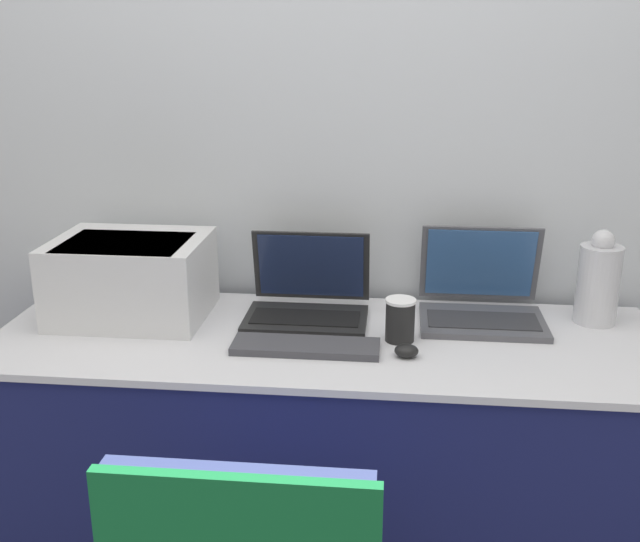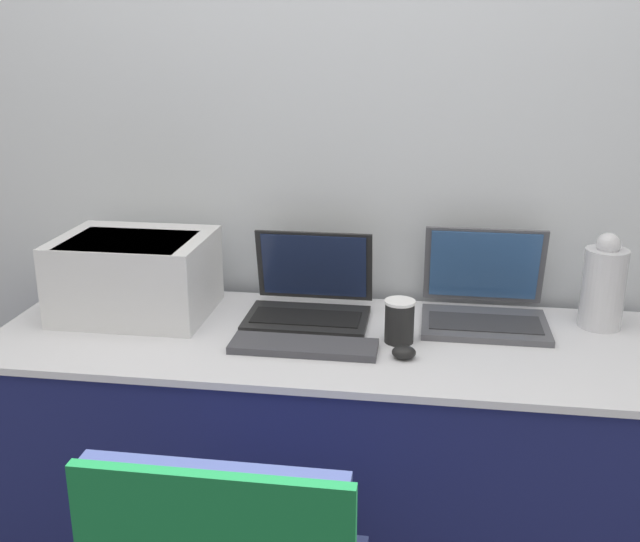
# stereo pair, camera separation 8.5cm
# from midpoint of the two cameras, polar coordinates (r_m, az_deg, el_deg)

# --- Properties ---
(wall_back) EXTENTS (8.00, 0.05, 2.60)m
(wall_back) POSITION_cam_midpoint_polar(r_m,az_deg,el_deg) (2.33, 0.40, 11.27)
(wall_back) COLOR silver
(wall_back) RESTS_ON ground_plane
(table) EXTENTS (1.86, 0.65, 0.76)m
(table) POSITION_cam_midpoint_polar(r_m,az_deg,el_deg) (2.26, -0.65, -13.84)
(table) COLOR #191E51
(table) RESTS_ON ground_plane
(printer) EXTENTS (0.44, 0.35, 0.24)m
(printer) POSITION_cam_midpoint_polar(r_m,az_deg,el_deg) (2.27, -15.24, -0.31)
(printer) COLOR silver
(printer) RESTS_ON table
(laptop_left) EXTENTS (0.35, 0.29, 0.24)m
(laptop_left) POSITION_cam_midpoint_polar(r_m,az_deg,el_deg) (2.22, -2.03, -2.16)
(laptop_left) COLOR black
(laptop_left) RESTS_ON table
(laptop_right) EXTENTS (0.36, 0.32, 0.26)m
(laptop_right) POSITION_cam_midpoint_polar(r_m,az_deg,el_deg) (2.24, 11.14, -2.17)
(laptop_right) COLOR #4C4C51
(laptop_right) RESTS_ON table
(external_keyboard) EXTENTS (0.39, 0.12, 0.02)m
(external_keyboard) POSITION_cam_midpoint_polar(r_m,az_deg,el_deg) (2.00, -2.31, -5.79)
(external_keyboard) COLOR #3D3D42
(external_keyboard) RESTS_ON table
(coffee_cup) EXTENTS (0.08, 0.08, 0.12)m
(coffee_cup) POSITION_cam_midpoint_polar(r_m,az_deg,el_deg) (2.05, 4.95, -3.74)
(coffee_cup) COLOR black
(coffee_cup) RESTS_ON table
(mouse) EXTENTS (0.06, 0.05, 0.03)m
(mouse) POSITION_cam_midpoint_polar(r_m,az_deg,el_deg) (1.96, 5.37, -6.09)
(mouse) COLOR black
(mouse) RESTS_ON table
(metal_pitcher) EXTENTS (0.12, 0.12, 0.28)m
(metal_pitcher) POSITION_cam_midpoint_polar(r_m,az_deg,el_deg) (2.28, 19.45, -0.74)
(metal_pitcher) COLOR silver
(metal_pitcher) RESTS_ON table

